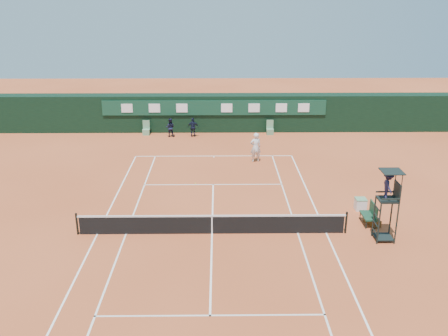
# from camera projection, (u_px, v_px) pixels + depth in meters

# --- Properties ---
(ground) EXTENTS (90.00, 90.00, 0.00)m
(ground) POSITION_uv_depth(u_px,v_px,m) (212.00, 234.00, 23.87)
(ground) COLOR #C3572E
(ground) RESTS_ON ground
(court_lines) EXTENTS (11.05, 23.85, 0.01)m
(court_lines) POSITION_uv_depth(u_px,v_px,m) (212.00, 233.00, 23.87)
(court_lines) COLOR white
(court_lines) RESTS_ON ground
(tennis_net) EXTENTS (12.90, 0.10, 1.10)m
(tennis_net) POSITION_uv_depth(u_px,v_px,m) (212.00, 224.00, 23.70)
(tennis_net) COLOR black
(tennis_net) RESTS_ON ground
(back_wall) EXTENTS (40.00, 1.65, 3.00)m
(back_wall) POSITION_uv_depth(u_px,v_px,m) (214.00, 113.00, 41.02)
(back_wall) COLOR black
(back_wall) RESTS_ON ground
(linesman_chair_left) EXTENTS (0.55, 0.50, 1.15)m
(linesman_chair_left) POSITION_uv_depth(u_px,v_px,m) (146.00, 131.00, 40.17)
(linesman_chair_left) COLOR #63986D
(linesman_chair_left) RESTS_ON ground
(linesman_chair_right) EXTENTS (0.55, 0.50, 1.15)m
(linesman_chair_right) POSITION_uv_depth(u_px,v_px,m) (270.00, 130.00, 40.28)
(linesman_chair_right) COLOR #5B8B62
(linesman_chair_right) RESTS_ON ground
(umpire_chair) EXTENTS (0.96, 0.95, 3.42)m
(umpire_chair) POSITION_uv_depth(u_px,v_px,m) (388.00, 191.00, 22.46)
(umpire_chair) COLOR black
(umpire_chair) RESTS_ON ground
(player_bench) EXTENTS (0.55, 1.20, 1.10)m
(player_bench) POSITION_uv_depth(u_px,v_px,m) (370.00, 213.00, 24.66)
(player_bench) COLOR #173A25
(player_bench) RESTS_ON ground
(tennis_bag) EXTENTS (0.71, 0.97, 0.33)m
(tennis_bag) POSITION_uv_depth(u_px,v_px,m) (372.00, 222.00, 24.74)
(tennis_bag) COLOR black
(tennis_bag) RESTS_ON ground
(cooler) EXTENTS (0.57, 0.57, 0.65)m
(cooler) POSITION_uv_depth(u_px,v_px,m) (360.00, 204.00, 26.37)
(cooler) COLOR silver
(cooler) RESTS_ON ground
(tennis_ball) EXTENTS (0.07, 0.07, 0.07)m
(tennis_ball) POSITION_uv_depth(u_px,v_px,m) (195.00, 183.00, 29.99)
(tennis_ball) COLOR yellow
(tennis_ball) RESTS_ON ground
(player) EXTENTS (0.82, 0.62, 2.02)m
(player) POSITION_uv_depth(u_px,v_px,m) (256.00, 147.00, 33.60)
(player) COLOR silver
(player) RESTS_ON ground
(ball_kid_left) EXTENTS (0.77, 0.63, 1.47)m
(ball_kid_left) POSITION_uv_depth(u_px,v_px,m) (170.00, 128.00, 39.54)
(ball_kid_left) COLOR black
(ball_kid_left) RESTS_ON ground
(ball_kid_right) EXTENTS (0.91, 0.41, 1.53)m
(ball_kid_right) POSITION_uv_depth(u_px,v_px,m) (193.00, 127.00, 39.47)
(ball_kid_right) COLOR black
(ball_kid_right) RESTS_ON ground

